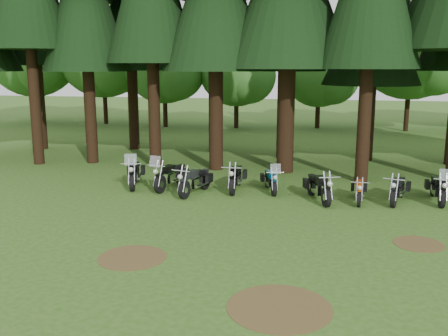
% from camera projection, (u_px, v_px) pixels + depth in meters
% --- Properties ---
extents(ground, '(120.00, 120.00, 0.00)m').
position_uv_depth(ground, '(257.00, 239.00, 14.32)').
color(ground, '#2B5515').
rests_on(ground, ground).
extents(decid_0, '(8.00, 7.78, 10.00)m').
position_uv_depth(decid_0, '(35.00, 53.00, 41.60)').
color(decid_0, black).
rests_on(decid_0, ground).
extents(decid_1, '(7.91, 7.69, 9.88)m').
position_uv_depth(decid_1, '(106.00, 53.00, 40.93)').
color(decid_1, black).
rests_on(decid_1, ground).
extents(decid_2, '(6.72, 6.53, 8.40)m').
position_uv_depth(decid_2, '(167.00, 64.00, 39.10)').
color(decid_2, black).
rests_on(decid_2, ground).
extents(decid_3, '(6.12, 5.95, 7.65)m').
position_uv_depth(decid_3, '(240.00, 70.00, 38.44)').
color(decid_3, black).
rests_on(decid_3, ground).
extents(decid_4, '(5.93, 5.76, 7.41)m').
position_uv_depth(decid_4, '(323.00, 72.00, 38.42)').
color(decid_4, black).
rests_on(decid_4, ground).
extents(decid_5, '(8.45, 8.21, 10.56)m').
position_uv_depth(decid_5, '(418.00, 46.00, 36.18)').
color(decid_5, black).
rests_on(decid_5, ground).
extents(dirt_patch_0, '(1.80, 1.80, 0.01)m').
position_uv_depth(dirt_patch_0, '(132.00, 257.00, 12.97)').
color(dirt_patch_0, '#4C3D1E').
rests_on(dirt_patch_0, ground).
extents(dirt_patch_1, '(1.40, 1.40, 0.01)m').
position_uv_depth(dirt_patch_1, '(419.00, 244.00, 13.95)').
color(dirt_patch_1, '#4C3D1E').
rests_on(dirt_patch_1, ground).
extents(dirt_patch_2, '(2.20, 2.20, 0.01)m').
position_uv_depth(dirt_patch_2, '(279.00, 308.00, 10.29)').
color(dirt_patch_2, '#4C3D1E').
rests_on(dirt_patch_2, ground).
extents(motorcycle_0, '(0.95, 2.47, 1.56)m').
position_uv_depth(motorcycle_0, '(134.00, 174.00, 20.49)').
color(motorcycle_0, black).
rests_on(motorcycle_0, ground).
extents(motorcycle_1, '(0.84, 2.43, 1.53)m').
position_uv_depth(motorcycle_1, '(171.00, 176.00, 20.11)').
color(motorcycle_1, black).
rests_on(motorcycle_1, ground).
extents(motorcycle_2, '(0.72, 2.32, 0.96)m').
position_uv_depth(motorcycle_2, '(195.00, 182.00, 19.29)').
color(motorcycle_2, black).
rests_on(motorcycle_2, ground).
extents(motorcycle_3, '(0.35, 2.39, 0.97)m').
position_uv_depth(motorcycle_3, '(236.00, 178.00, 19.86)').
color(motorcycle_3, black).
rests_on(motorcycle_3, ground).
extents(motorcycle_4, '(0.82, 2.07, 1.31)m').
position_uv_depth(motorcycle_4, '(271.00, 181.00, 19.64)').
color(motorcycle_4, black).
rests_on(motorcycle_4, ground).
extents(motorcycle_5, '(0.92, 2.26, 0.96)m').
position_uv_depth(motorcycle_5, '(319.00, 188.00, 18.31)').
color(motorcycle_5, black).
rests_on(motorcycle_5, ground).
extents(motorcycle_6, '(0.32, 1.96, 0.80)m').
position_uv_depth(motorcycle_6, '(359.00, 191.00, 18.17)').
color(motorcycle_6, black).
rests_on(motorcycle_6, ground).
extents(motorcycle_7, '(0.79, 2.17, 0.91)m').
position_uv_depth(motorcycle_7, '(398.00, 190.00, 18.12)').
color(motorcycle_7, black).
rests_on(motorcycle_7, ground).
extents(motorcycle_8, '(0.43, 2.30, 1.45)m').
position_uv_depth(motorcycle_8, '(438.00, 189.00, 18.14)').
color(motorcycle_8, black).
rests_on(motorcycle_8, ground).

